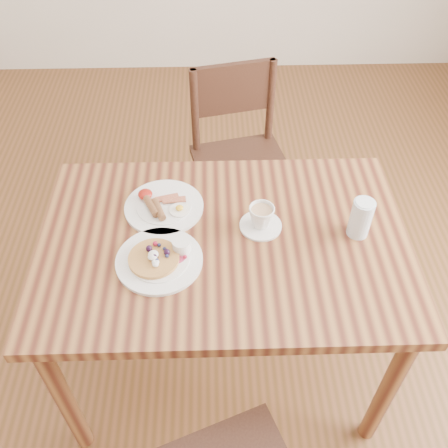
{
  "coord_description": "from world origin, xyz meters",
  "views": [
    {
      "loc": [
        -0.03,
        -1.08,
        1.94
      ],
      "look_at": [
        0.0,
        0.0,
        0.82
      ],
      "focal_mm": 40.0,
      "sensor_mm": 36.0,
      "label": 1
    }
  ],
  "objects_px": {
    "breakfast_plate": "(163,206)",
    "teacup_saucer": "(261,218)",
    "dining_table": "(224,259)",
    "water_glass": "(361,218)",
    "pancake_plate": "(160,258)",
    "chair_far": "(240,154)"
  },
  "relations": [
    {
      "from": "breakfast_plate",
      "to": "teacup_saucer",
      "type": "height_order",
      "value": "teacup_saucer"
    },
    {
      "from": "dining_table",
      "to": "water_glass",
      "type": "height_order",
      "value": "water_glass"
    },
    {
      "from": "pancake_plate",
      "to": "water_glass",
      "type": "xyz_separation_m",
      "value": [
        0.63,
        0.1,
        0.05
      ]
    },
    {
      "from": "chair_far",
      "to": "breakfast_plate",
      "type": "bearing_deg",
      "value": 51.47
    },
    {
      "from": "breakfast_plate",
      "to": "water_glass",
      "type": "relative_size",
      "value": 1.99
    },
    {
      "from": "pancake_plate",
      "to": "water_glass",
      "type": "distance_m",
      "value": 0.64
    },
    {
      "from": "chair_far",
      "to": "breakfast_plate",
      "type": "relative_size",
      "value": 3.26
    },
    {
      "from": "pancake_plate",
      "to": "teacup_saucer",
      "type": "xyz_separation_m",
      "value": [
        0.32,
        0.14,
        0.02
      ]
    },
    {
      "from": "teacup_saucer",
      "to": "breakfast_plate",
      "type": "bearing_deg",
      "value": 163.69
    },
    {
      "from": "breakfast_plate",
      "to": "water_glass",
      "type": "distance_m",
      "value": 0.66
    },
    {
      "from": "pancake_plate",
      "to": "water_glass",
      "type": "bearing_deg",
      "value": 9.04
    },
    {
      "from": "dining_table",
      "to": "breakfast_plate",
      "type": "xyz_separation_m",
      "value": [
        -0.21,
        0.15,
        0.11
      ]
    },
    {
      "from": "chair_far",
      "to": "pancake_plate",
      "type": "bearing_deg",
      "value": 58.37
    },
    {
      "from": "dining_table",
      "to": "breakfast_plate",
      "type": "bearing_deg",
      "value": 144.15
    },
    {
      "from": "pancake_plate",
      "to": "breakfast_plate",
      "type": "relative_size",
      "value": 1.0
    },
    {
      "from": "dining_table",
      "to": "pancake_plate",
      "type": "bearing_deg",
      "value": -156.64
    },
    {
      "from": "water_glass",
      "to": "pancake_plate",
      "type": "bearing_deg",
      "value": -170.96
    },
    {
      "from": "breakfast_plate",
      "to": "water_glass",
      "type": "xyz_separation_m",
      "value": [
        0.64,
        -0.13,
        0.06
      ]
    },
    {
      "from": "chair_far",
      "to": "teacup_saucer",
      "type": "height_order",
      "value": "chair_far"
    },
    {
      "from": "pancake_plate",
      "to": "breakfast_plate",
      "type": "height_order",
      "value": "pancake_plate"
    },
    {
      "from": "dining_table",
      "to": "chair_far",
      "type": "distance_m",
      "value": 0.79
    },
    {
      "from": "breakfast_plate",
      "to": "water_glass",
      "type": "height_order",
      "value": "water_glass"
    }
  ]
}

